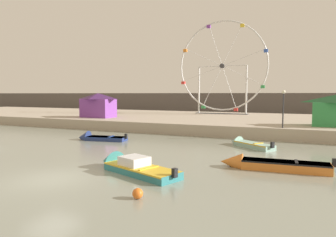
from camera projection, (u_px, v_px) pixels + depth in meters
name	position (u px, v px, depth m)	size (l,w,h in m)	color
ground_plane	(53.00, 179.00, 15.32)	(240.00, 240.00, 0.00)	gray
quay_promenade	(213.00, 121.00, 41.43)	(110.00, 22.53, 1.15)	tan
distant_town_skyline	(243.00, 104.00, 60.52)	(140.00, 3.00, 4.40)	#564C47
motorboat_teal_painted	(127.00, 166.00, 16.98)	(6.01, 3.41, 1.46)	teal
motorboat_seafoam	(247.00, 144.00, 24.74)	(4.17, 3.49, 1.05)	#93BCAD
motorboat_orange_hull	(267.00, 164.00, 17.25)	(6.12, 1.60, 1.14)	orange
motorboat_navy_blue	(96.00, 138.00, 28.17)	(4.89, 2.12, 1.31)	navy
ferris_wheel_white_frame	(222.00, 67.00, 47.11)	(13.80, 1.20, 14.28)	silver
carnival_booth_purple_stall	(98.00, 105.00, 40.45)	(4.73, 2.92, 3.20)	purple
promenade_lamp_near	(283.00, 103.00, 27.80)	(0.32, 0.32, 3.43)	#2D2D33
mooring_buoy_orange	(138.00, 194.00, 12.39)	(0.44, 0.44, 0.44)	orange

